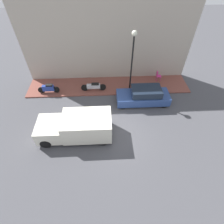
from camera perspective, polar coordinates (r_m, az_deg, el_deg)
name	(u,v)px	position (r m, az deg, el deg)	size (l,w,h in m)	color
ground_plane	(111,132)	(12.31, -0.22, -6.62)	(60.00, 60.00, 0.00)	#47474C
sidewalk	(109,86)	(16.04, -1.12, 8.58)	(2.59, 14.23, 0.10)	brown
building_facade	(107,36)	(15.36, -1.55, 23.46)	(0.30, 14.23, 7.82)	#B2A899
parked_car	(144,96)	(14.21, 10.26, 5.19)	(1.60, 4.17, 1.40)	#2D4784
delivery_van	(76,127)	(11.74, -11.67, -4.66)	(2.00, 4.84, 1.70)	silver
scooter_silver	(94,86)	(15.27, -5.99, 8.30)	(0.30, 2.14, 0.73)	#B7B7BF
motorcycle_blue	(48,88)	(15.87, -20.03, 7.27)	(0.30, 1.81, 0.84)	navy
streetlamp	(133,53)	(13.44, 6.78, 18.70)	(0.39, 0.39, 5.16)	black
cafe_chair	(158,75)	(16.93, 14.78, 11.52)	(0.40, 0.40, 0.91)	#D8338C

